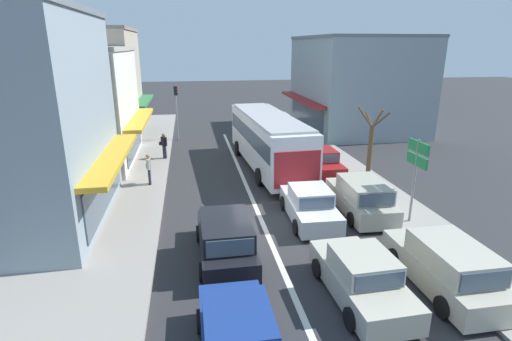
# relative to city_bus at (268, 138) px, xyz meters

# --- Properties ---
(ground_plane) EXTENTS (140.00, 140.00, 0.00)m
(ground_plane) POSITION_rel_city_bus_xyz_m (-1.75, -8.06, -1.88)
(ground_plane) COLOR #2D2D30
(lane_centre_line) EXTENTS (0.20, 28.00, 0.01)m
(lane_centre_line) POSITION_rel_city_bus_xyz_m (-1.75, -4.06, -1.88)
(lane_centre_line) COLOR silver
(lane_centre_line) RESTS_ON ground
(sidewalk_left) EXTENTS (5.20, 44.00, 0.14)m
(sidewalk_left) POSITION_rel_city_bus_xyz_m (-8.55, -2.06, -1.81)
(sidewalk_left) COLOR gray
(sidewalk_left) RESTS_ON ground
(kerb_right) EXTENTS (2.80, 44.00, 0.12)m
(kerb_right) POSITION_rel_city_bus_xyz_m (4.45, -2.06, -1.82)
(kerb_right) COLOR gray
(kerb_right) RESTS_ON ground
(shopfront_mid_block) EXTENTS (8.79, 8.56, 7.03)m
(shopfront_mid_block) POSITION_rel_city_bus_xyz_m (-11.93, 2.86, 1.63)
(shopfront_mid_block) COLOR silver
(shopfront_mid_block) RESTS_ON ground
(shopfront_far_end) EXTENTS (7.59, 8.23, 8.41)m
(shopfront_far_end) POSITION_rel_city_bus_xyz_m (-11.93, 11.46, 2.32)
(shopfront_far_end) COLOR #B2A38E
(shopfront_far_end) RESTS_ON ground
(building_right_far) EXTENTS (9.72, 11.32, 7.86)m
(building_right_far) POSITION_rel_city_bus_xyz_m (9.73, 10.39, 2.05)
(building_right_far) COLOR #84939E
(building_right_far) RESTS_ON ground
(city_bus) EXTENTS (3.18, 10.98, 3.23)m
(city_bus) POSITION_rel_city_bus_xyz_m (0.00, 0.00, 0.00)
(city_bus) COLOR silver
(city_bus) RESTS_ON ground
(hatchback_adjacent_lane_trail) EXTENTS (1.83, 3.71, 1.54)m
(hatchback_adjacent_lane_trail) POSITION_rel_city_bus_xyz_m (-3.72, -15.08, -1.17)
(hatchback_adjacent_lane_trail) COLOR navy
(hatchback_adjacent_lane_trail) RESTS_ON ground
(sedan_adjacent_lane_lead) EXTENTS (2.00, 4.25, 1.47)m
(sedan_adjacent_lane_lead) POSITION_rel_city_bus_xyz_m (0.15, -13.19, -1.22)
(sedan_adjacent_lane_lead) COLOR #B7B29E
(sedan_adjacent_lane_lead) RESTS_ON ground
(wagon_behind_bus_near) EXTENTS (1.96, 4.51, 1.58)m
(wagon_behind_bus_near) POSITION_rel_city_bus_xyz_m (-3.54, -10.28, -1.14)
(wagon_behind_bus_near) COLOR black
(wagon_behind_bus_near) RESTS_ON ground
(sedan_behind_bus_mid) EXTENTS (1.99, 4.25, 1.47)m
(sedan_behind_bus_mid) POSITION_rel_city_bus_xyz_m (0.26, -7.67, -1.22)
(sedan_behind_bus_mid) COLOR silver
(sedan_behind_bus_mid) RESTS_ON ground
(parked_wagon_kerb_front) EXTENTS (1.94, 4.50, 1.58)m
(parked_wagon_kerb_front) POSITION_rel_city_bus_xyz_m (2.87, -13.16, -1.14)
(parked_wagon_kerb_front) COLOR #B7B29E
(parked_wagon_kerb_front) RESTS_ON ground
(parked_wagon_kerb_second) EXTENTS (2.05, 4.56, 1.58)m
(parked_wagon_kerb_second) POSITION_rel_city_bus_xyz_m (2.70, -7.35, -1.14)
(parked_wagon_kerb_second) COLOR #B7B29E
(parked_wagon_kerb_second) RESTS_ON ground
(parked_sedan_kerb_third) EXTENTS (1.92, 4.21, 1.47)m
(parked_sedan_kerb_third) POSITION_rel_city_bus_xyz_m (2.75, -1.58, -1.22)
(parked_sedan_kerb_third) COLOR maroon
(parked_sedan_kerb_third) RESTS_ON ground
(parked_sedan_kerb_rear) EXTENTS (2.01, 4.26, 1.47)m
(parked_sedan_kerb_rear) POSITION_rel_city_bus_xyz_m (2.76, 4.10, -1.22)
(parked_sedan_kerb_rear) COLOR #1E6638
(parked_sedan_kerb_rear) RESTS_ON ground
(traffic_light_downstreet) EXTENTS (0.33, 0.24, 4.20)m
(traffic_light_downstreet) POSITION_rel_city_bus_xyz_m (-5.48, 8.24, 0.97)
(traffic_light_downstreet) COLOR gray
(traffic_light_downstreet) RESTS_ON ground
(directional_road_sign) EXTENTS (0.10, 1.40, 3.60)m
(directional_road_sign) POSITION_rel_city_bus_xyz_m (4.28, -8.70, 0.82)
(directional_road_sign) COLOR gray
(directional_road_sign) RESTS_ON ground
(street_tree_right) EXTENTS (1.72, 1.80, 4.28)m
(street_tree_right) POSITION_rel_city_bus_xyz_m (4.37, -4.38, 0.14)
(street_tree_right) COLOR brown
(street_tree_right) RESTS_ON ground
(pedestrian_with_handbag_near) EXTENTS (0.53, 0.57, 1.63)m
(pedestrian_with_handbag_near) POSITION_rel_city_bus_xyz_m (-6.24, 2.78, -0.81)
(pedestrian_with_handbag_near) COLOR #232838
(pedestrian_with_handbag_near) RESTS_ON sidewalk_left
(pedestrian_browsing_midblock) EXTENTS (0.30, 0.65, 1.63)m
(pedestrian_browsing_midblock) POSITION_rel_city_bus_xyz_m (-6.76, -2.23, -0.81)
(pedestrian_browsing_midblock) COLOR #232838
(pedestrian_browsing_midblock) RESTS_ON sidewalk_left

